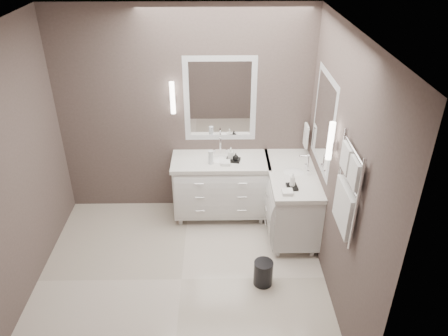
{
  "coord_description": "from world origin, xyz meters",
  "views": [
    {
      "loc": [
        0.41,
        -3.61,
        3.51
      ],
      "look_at": [
        0.49,
        0.7,
        1.03
      ],
      "focal_mm": 35.0,
      "sensor_mm": 36.0,
      "label": 1
    }
  ],
  "objects_px": {
    "waste_bin": "(263,273)",
    "vanity_back": "(221,184)",
    "vanity_right": "(291,197)",
    "towel_ladder": "(346,193)"
  },
  "relations": [
    {
      "from": "vanity_back",
      "to": "towel_ladder",
      "type": "height_order",
      "value": "towel_ladder"
    },
    {
      "from": "vanity_right",
      "to": "towel_ladder",
      "type": "height_order",
      "value": "towel_ladder"
    },
    {
      "from": "vanity_back",
      "to": "vanity_right",
      "type": "height_order",
      "value": "same"
    },
    {
      "from": "vanity_right",
      "to": "vanity_back",
      "type": "bearing_deg",
      "value": 159.62
    },
    {
      "from": "towel_ladder",
      "to": "waste_bin",
      "type": "xyz_separation_m",
      "value": [
        -0.65,
        0.33,
        -1.25
      ]
    },
    {
      "from": "vanity_back",
      "to": "waste_bin",
      "type": "distance_m",
      "value": 1.41
    },
    {
      "from": "waste_bin",
      "to": "vanity_back",
      "type": "bearing_deg",
      "value": 109.16
    },
    {
      "from": "vanity_back",
      "to": "vanity_right",
      "type": "bearing_deg",
      "value": -20.38
    },
    {
      "from": "vanity_right",
      "to": "waste_bin",
      "type": "xyz_separation_m",
      "value": [
        -0.43,
        -0.97,
        -0.34
      ]
    },
    {
      "from": "vanity_back",
      "to": "towel_ladder",
      "type": "distance_m",
      "value": 2.16
    }
  ]
}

